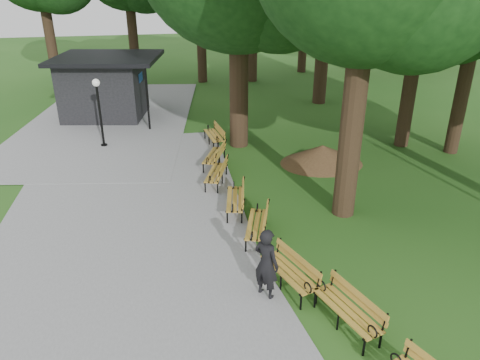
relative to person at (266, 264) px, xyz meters
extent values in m
plane|color=#204F16|center=(0.42, 1.39, -0.91)|extent=(100.00, 100.00, 0.00)
cube|color=gray|center=(-3.58, 4.39, -0.88)|extent=(12.00, 38.00, 0.06)
imported|color=black|center=(0.00, 0.00, 0.00)|extent=(0.75, 0.79, 1.82)
cylinder|color=black|center=(-4.44, 11.35, 0.46)|extent=(0.10, 0.10, 2.74)
sphere|color=white|center=(-4.44, 11.35, 1.93)|extent=(0.32, 0.32, 0.32)
cone|color=#47301C|center=(4.29, 7.56, -0.52)|extent=(2.81, 2.81, 0.77)
cylinder|color=black|center=(3.46, 3.48, 2.65)|extent=(0.70, 0.70, 7.11)
cylinder|color=black|center=(8.55, 8.87, 2.13)|extent=(0.60, 0.60, 6.07)
cylinder|color=black|center=(1.45, 10.34, 2.77)|extent=(0.80, 0.80, 7.36)
cylinder|color=black|center=(7.52, 16.48, 3.23)|extent=(0.76, 0.76, 8.29)
cylinder|color=black|center=(10.18, 7.65, 2.49)|extent=(0.56, 0.56, 6.79)
camera|label=1|loc=(-2.37, -8.48, 6.15)|focal=34.15mm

